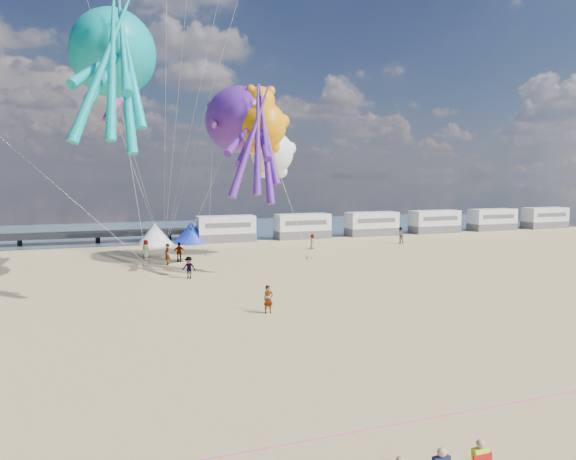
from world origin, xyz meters
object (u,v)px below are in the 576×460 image
object	(u,v)px
motorhome_4	(492,220)
beachgoer_0	(312,241)
sandbag_c	(309,258)
windsock_right	(113,108)
motorhome_2	(372,224)
sandbag_e	(164,255)
beachgoer_3	(179,252)
beachgoer_1	(400,235)
beachgoer_2	(189,268)
beachgoer_5	(167,254)
motorhome_0	(226,229)
tent_white	(155,234)
kite_panda	(272,153)
tent_blue	(191,233)
kite_octopus_teal	(113,54)
sandbag_d	(208,255)
kite_octopus_purple	(239,120)
motorhome_1	(303,226)
sandbag_a	(147,265)
standing_person	(268,299)
motorhome_5	(545,218)
motorhome_3	(435,222)
sandbag_b	(180,260)
kite_teddy_orange	(263,126)
beachgoer_6	(146,249)
windsock_mid	(213,115)

from	to	relation	value
motorhome_4	beachgoer_0	bearing A→B (deg)	-164.13
sandbag_c	windsock_right	bearing A→B (deg)	177.02
motorhome_2	sandbag_e	bearing A→B (deg)	-162.16
beachgoer_3	sandbag_e	size ratio (longest dim) A/B	3.47
motorhome_2	beachgoer_1	xyz separation A→B (m)	(-0.85, -8.12, -0.57)
beachgoer_2	beachgoer_3	world-z (taller)	beachgoer_3
beachgoer_1	beachgoer_5	distance (m)	26.92
motorhome_4	motorhome_0	bearing A→B (deg)	180.00
tent_white	kite_panda	distance (m)	17.51
tent_blue	kite_octopus_teal	world-z (taller)	kite_octopus_teal
beachgoer_2	sandbag_d	bearing A→B (deg)	101.83
motorhome_4	tent_white	size ratio (longest dim) A/B	1.65
kite_octopus_purple	sandbag_d	bearing A→B (deg)	138.53
motorhome_1	windsock_right	xyz separation A→B (m)	(-21.68, -14.03, 11.44)
sandbag_a	tent_blue	bearing A→B (deg)	66.92
motorhome_0	tent_blue	bearing A→B (deg)	180.00
kite_octopus_purple	beachgoer_3	bearing A→B (deg)	-173.78
motorhome_0	beachgoer_0	distance (m)	11.38
standing_person	motorhome_5	bearing A→B (deg)	22.13
motorhome_3	kite_octopus_purple	bearing A→B (deg)	-155.57
sandbag_d	sandbag_b	bearing A→B (deg)	-141.79
beachgoer_5	sandbag_b	size ratio (longest dim) A/B	3.71
beachgoer_5	kite_teddy_orange	size ratio (longest dim) A/B	0.28
motorhome_2	beachgoer_6	size ratio (longest dim) A/B	3.90
motorhome_4	kite_panda	size ratio (longest dim) A/B	0.96
motorhome_5	beachgoer_3	size ratio (longest dim) A/B	3.80
beachgoer_5	beachgoer_6	xyz separation A→B (m)	(-1.45, 4.56, -0.08)
motorhome_4	beachgoer_1	xyz separation A→B (m)	(-19.85, -8.12, -0.57)
windsock_right	beachgoer_2	bearing A→B (deg)	-32.48
tent_white	kite_octopus_teal	bearing A→B (deg)	-101.62
motorhome_5	beachgoer_1	world-z (taller)	motorhome_5
motorhome_2	sandbag_b	bearing A→B (deg)	-154.79
motorhome_4	sandbag_d	xyz separation A→B (m)	(-41.94, -9.86, -1.39)
motorhome_5	beachgoer_3	world-z (taller)	motorhome_5
motorhome_3	standing_person	world-z (taller)	motorhome_3
tent_white	sandbag_c	distance (m)	19.42
windsock_mid	tent_blue	bearing A→B (deg)	99.81
sandbag_b	kite_panda	world-z (taller)	kite_panda
kite_octopus_teal	kite_panda	bearing A→B (deg)	46.52
sandbag_c	motorhome_0	bearing A→B (deg)	106.50
beachgoer_0	beachgoer_2	distance (m)	18.52
motorhome_2	beachgoer_0	distance (m)	14.67
kite_octopus_purple	kite_teddy_orange	xyz separation A→B (m)	(1.20, -3.35, -0.77)
motorhome_2	motorhome_3	bearing A→B (deg)	0.00
kite_octopus_teal	kite_teddy_orange	xyz separation A→B (m)	(11.52, 2.92, -4.18)
sandbag_b	kite_octopus_purple	xyz separation A→B (m)	(5.10, -1.57, 12.34)
motorhome_1	sandbag_b	size ratio (longest dim) A/B	13.20
tent_blue	windsock_right	world-z (taller)	windsock_right
standing_person	sandbag_b	bearing A→B (deg)	87.82
tent_blue	sandbag_d	bearing A→B (deg)	-89.66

